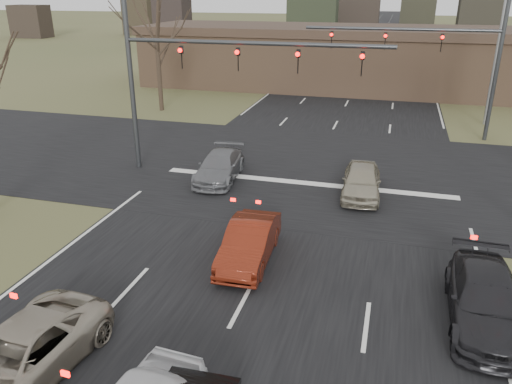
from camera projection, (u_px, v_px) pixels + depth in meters
ground at (203, 380)px, 11.51m from camera, size 360.00×360.00×0.00m
road_main at (371, 58)px, 64.99m from camera, size 14.00×300.00×0.02m
road_cross at (312, 169)px, 24.87m from camera, size 200.00×14.00×0.02m
building at (380, 59)px, 43.87m from camera, size 42.40×10.40×5.30m
mast_arm_near at (195, 67)px, 22.48m from camera, size 12.12×0.24×8.00m
mast_arm_far at (446, 52)px, 28.57m from camera, size 11.12×0.24×8.00m
streetlight_right_far at (496, 37)px, 31.13m from camera, size 2.34×0.25×10.00m
tree_left_far at (154, 5)px, 34.26m from camera, size 5.70×5.70×9.50m
car_silver_suv at (18, 356)px, 11.28m from camera, size 2.57×4.88×1.31m
car_charcoal_sedan at (486, 301)px, 13.26m from camera, size 1.99×4.68×1.35m
car_grey_ahead at (220, 166)px, 23.41m from camera, size 2.15×4.50×1.26m
car_red_ahead at (249, 242)px, 16.33m from camera, size 1.58×4.07×1.32m
car_silver_ahead at (361, 181)px, 21.52m from camera, size 1.79×4.06×1.36m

